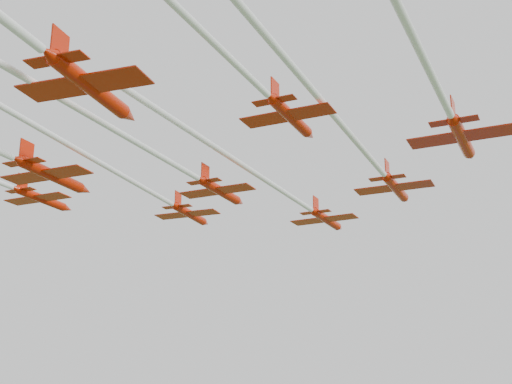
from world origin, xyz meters
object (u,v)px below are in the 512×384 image
at_px(jet_row3_right, 443,99).
at_px(jet_row2_right, 349,133).
at_px(jet_lead, 289,195).
at_px(jet_row3_mid, 168,161).
at_px(jet_row4_right, 246,73).
at_px(jet_row2_left, 153,193).

bearing_deg(jet_row3_right, jet_row2_right, 159.05).
height_order(jet_lead, jet_row3_mid, jet_lead).
distance_m(jet_lead, jet_row2_right, 22.02).
distance_m(jet_row3_mid, jet_row4_right, 15.98).
relative_size(jet_row2_left, jet_row3_mid, 0.96).
height_order(jet_lead, jet_row2_left, jet_lead).
bearing_deg(jet_row3_mid, jet_lead, 84.45).
bearing_deg(jet_row3_mid, jet_row3_right, 6.91).
relative_size(jet_row2_right, jet_row3_mid, 1.48).
distance_m(jet_lead, jet_row4_right, 35.09).
bearing_deg(jet_lead, jet_row4_right, -71.47).
bearing_deg(jet_lead, jet_row3_right, -41.22).
bearing_deg(jet_row3_right, jet_row3_mid, -173.70).
distance_m(jet_row2_right, jet_row4_right, 16.34).
bearing_deg(jet_row2_right, jet_row4_right, -101.71).
relative_size(jet_row3_mid, jet_row4_right, 1.08).
bearing_deg(jet_row4_right, jet_row2_left, 135.47).
bearing_deg(jet_row2_left, jet_row3_right, -19.13).
relative_size(jet_row2_left, jet_row3_right, 0.92).
distance_m(jet_row2_left, jet_row2_right, 26.13).
bearing_deg(jet_row3_mid, jet_row2_left, 128.35).
distance_m(jet_lead, jet_row3_mid, 24.32).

